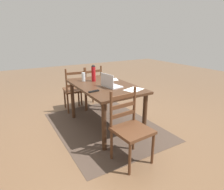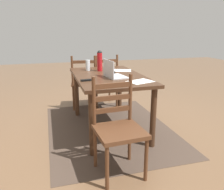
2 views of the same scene
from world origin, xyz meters
name	(u,v)px [view 1 (image 1 of 2)]	position (x,y,z in m)	size (l,w,h in m)	color
ground_plane	(105,126)	(0.00, 0.00, 0.00)	(14.00, 14.00, 0.00)	brown
area_rug	(105,126)	(0.00, 0.00, 0.00)	(2.23, 1.69, 0.01)	#47382D
dining_table	(105,91)	(0.00, 0.00, 0.67)	(1.46, 0.89, 0.78)	#422819
chair_right_far	(75,90)	(1.02, 0.18, 0.46)	(0.49, 0.49, 0.95)	#56331E
chair_left_far	(130,128)	(-1.02, 0.18, 0.46)	(0.47, 0.47, 0.95)	#56331E
chair_right_near	(90,87)	(1.02, -0.18, 0.46)	(0.48, 0.48, 0.95)	#56331E
laptop	(110,84)	(-0.16, -0.01, 0.84)	(0.35, 0.27, 0.23)	silver
water_bottle	(93,73)	(0.34, 0.05, 0.93)	(0.07, 0.07, 0.30)	#A81419
drinking_glass	(83,77)	(0.43, 0.21, 0.86)	(0.07, 0.07, 0.16)	silver
computer_mouse	(106,82)	(0.10, -0.08, 0.80)	(0.06, 0.10, 0.03)	black
tv_remote	(94,91)	(-0.27, 0.33, 0.79)	(0.04, 0.17, 0.02)	black
paper_stack_left	(110,80)	(0.29, -0.27, 0.78)	(0.21, 0.30, 0.00)	white
paper_stack_right	(134,90)	(-0.49, -0.26, 0.78)	(0.21, 0.30, 0.00)	white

